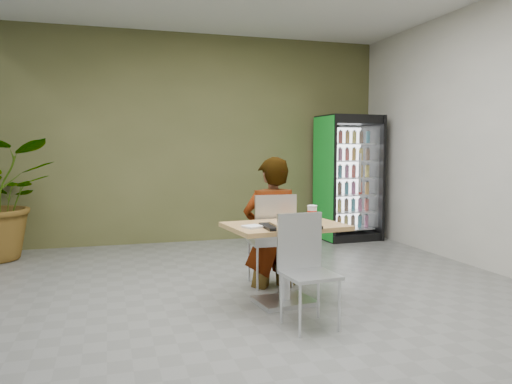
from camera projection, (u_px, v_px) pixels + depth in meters
ground at (261, 309)px, 4.50m from camera, size 7.00×7.00×0.00m
room_envelope at (261, 131)px, 4.36m from camera, size 6.00×7.00×3.20m
dining_table at (285, 247)px, 4.62m from camera, size 1.12×0.84×0.75m
chair_far at (273, 233)px, 5.16m from camera, size 0.45×0.46×0.98m
chair_near at (305, 260)px, 4.08m from camera, size 0.44×0.44×0.91m
seated_woman at (272, 236)px, 5.22m from camera, size 0.63×0.42×1.66m
pizza_plate at (286, 221)px, 4.65m from camera, size 0.32×0.29×0.03m
soda_cup at (312, 214)px, 4.68m from camera, size 0.09×0.09×0.16m
napkin_stack at (253, 227)px, 4.39m from camera, size 0.19×0.19×0.02m
cafeteria_tray at (290, 226)px, 4.40m from camera, size 0.49×0.36×0.03m
beverage_fridge at (349, 178)px, 7.94m from camera, size 0.93×0.73×1.97m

